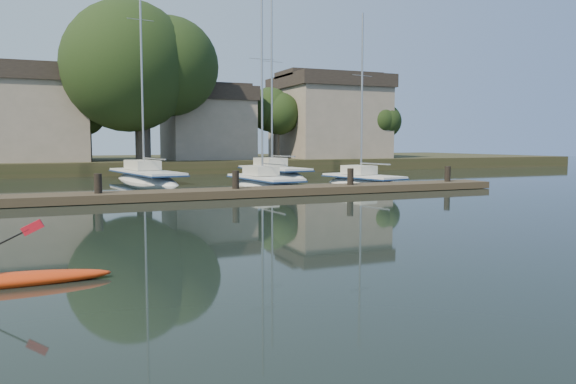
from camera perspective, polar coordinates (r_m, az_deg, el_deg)
name	(u,v)px	position (r m, az deg, el deg)	size (l,w,h in m)	color
ground	(302,262)	(11.86, 1.39, -7.15)	(160.00, 160.00, 0.00)	black
dock	(170,195)	(25.13, -11.86, -0.28)	(34.00, 2.00, 1.80)	#423525
sailboat_3	(264,190)	(31.68, -2.45, 0.22)	(2.64, 7.81, 12.36)	silver
sailboat_4	(363,188)	(33.35, 7.61, 0.43)	(3.22, 6.81, 11.14)	silver
sailboat_6	(146,184)	(37.35, -14.25, 0.78)	(4.05, 11.26, 17.54)	silver
sailboat_7	(274,179)	(41.10, -1.48, 1.31)	(3.42, 9.17, 14.44)	silver
shore	(129,134)	(51.25, -15.84, 5.72)	(90.00, 25.25, 12.75)	#262D16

